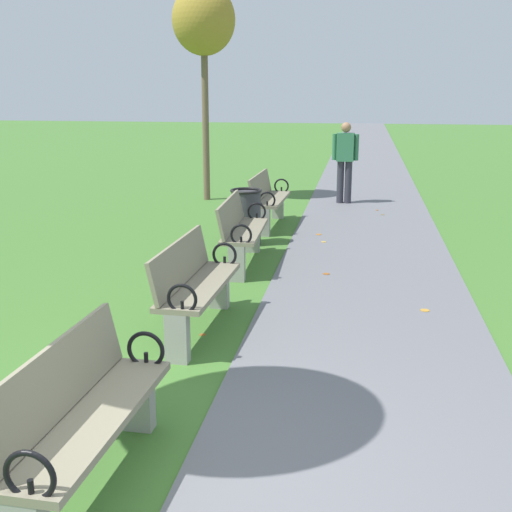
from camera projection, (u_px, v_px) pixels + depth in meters
ground_plane at (168, 497)px, 3.83m from camera, size 80.00×80.00×0.00m
paved_walkway at (366, 161)px, 20.84m from camera, size 2.34×44.00×0.02m
park_bench_1 at (82, 416)px, 3.79m from camera, size 0.53×1.62×0.90m
park_bench_2 at (195, 284)px, 6.30m from camera, size 0.52×1.61×0.90m
park_bench_3 at (241, 230)px, 8.67m from camera, size 0.53×1.62×0.90m
park_bench_4 at (268, 199)px, 11.09m from camera, size 0.51×1.61×0.90m
tree_2 at (204, 22)px, 12.99m from camera, size 1.26×1.26×4.31m
pedestrian_walking at (345, 158)px, 13.14m from camera, size 0.53×0.24×1.62m
trash_bin at (246, 217)px, 9.87m from camera, size 0.48×0.48×0.84m
scattered_leaves at (202, 319)px, 6.73m from camera, size 4.74×11.54×0.02m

